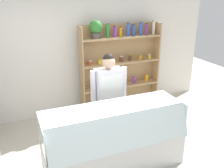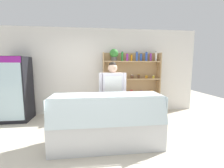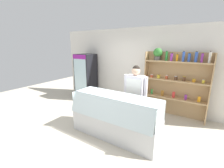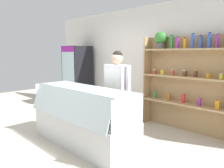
# 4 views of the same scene
# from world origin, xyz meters

# --- Properties ---
(ground_plane) EXTENTS (12.00, 12.00, 0.00)m
(ground_plane) POSITION_xyz_m (0.00, 0.00, 0.00)
(ground_plane) COLOR beige
(back_wall) EXTENTS (6.80, 0.10, 2.70)m
(back_wall) POSITION_xyz_m (0.00, 2.21, 1.35)
(back_wall) COLOR white
(back_wall) RESTS_ON ground
(drinks_fridge) EXTENTS (0.69, 0.66, 1.79)m
(drinks_fridge) POSITION_xyz_m (-2.15, 1.72, 0.90)
(drinks_fridge) COLOR black
(drinks_fridge) RESTS_ON ground
(shelving_unit) EXTENTS (1.80, 0.29, 2.04)m
(shelving_unit) POSITION_xyz_m (1.12, 1.93, 1.16)
(shelving_unit) COLOR tan
(shelving_unit) RESTS_ON ground
(deli_display_case) EXTENTS (2.10, 0.77, 1.01)m
(deli_display_case) POSITION_xyz_m (0.24, 0.07, 0.31)
(deli_display_case) COLOR silver
(deli_display_case) RESTS_ON ground
(shop_clerk) EXTENTS (0.64, 0.25, 1.64)m
(shop_clerk) POSITION_xyz_m (0.44, 0.74, 0.97)
(shop_clerk) COLOR #383D51
(shop_clerk) RESTS_ON ground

